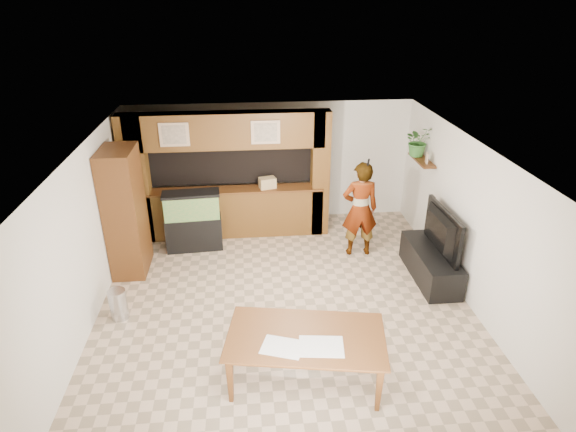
{
  "coord_description": "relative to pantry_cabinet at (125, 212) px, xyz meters",
  "views": [
    {
      "loc": [
        -0.58,
        -6.62,
        4.71
      ],
      "look_at": [
        0.12,
        0.6,
        1.27
      ],
      "focal_mm": 30.0,
      "sensor_mm": 36.0,
      "label": 1
    }
  ],
  "objects": [
    {
      "name": "wall_clock",
      "position": [
        -0.27,
        -0.29,
        0.75
      ],
      "size": [
        0.05,
        0.25,
        0.25
      ],
      "color": "black",
      "rests_on": "wall_left"
    },
    {
      "name": "wall_back",
      "position": [
        2.7,
        1.96,
        0.15
      ],
      "size": [
        6.0,
        0.0,
        6.0
      ],
      "primitive_type": "plane",
      "rotation": [
        1.57,
        0.0,
        0.0
      ],
      "color": "silver",
      "rests_on": "floor"
    },
    {
      "name": "wall_right",
      "position": [
        5.7,
        -1.29,
        0.15
      ],
      "size": [
        0.0,
        6.5,
        6.5
      ],
      "primitive_type": "plane",
      "rotation": [
        1.57,
        0.0,
        -1.57
      ],
      "color": "silver",
      "rests_on": "floor"
    },
    {
      "name": "wall_shelf",
      "position": [
        5.55,
        0.66,
        0.55
      ],
      "size": [
        0.25,
        0.9,
        0.04
      ],
      "primitive_type": "cube",
      "color": "#5B2F15",
      "rests_on": "wall_right"
    },
    {
      "name": "photo_frame",
      "position": [
        5.55,
        0.44,
        0.67
      ],
      "size": [
        0.06,
        0.15,
        0.2
      ],
      "primitive_type": "cube",
      "rotation": [
        0.0,
        0.0,
        -0.18
      ],
      "color": "tan",
      "rests_on": "wall_shelf"
    },
    {
      "name": "floor",
      "position": [
        2.7,
        -1.29,
        -1.15
      ],
      "size": [
        6.5,
        6.5,
        0.0
      ],
      "primitive_type": "plane",
      "color": "tan",
      "rests_on": "ground"
    },
    {
      "name": "partition",
      "position": [
        1.75,
        1.35,
        0.16
      ],
      "size": [
        4.2,
        0.99,
        2.6
      ],
      "color": "brown",
      "rests_on": "floor"
    },
    {
      "name": "pantry_cabinet",
      "position": [
        0.0,
        0.0,
        0.0
      ],
      "size": [
        0.57,
        0.94,
        2.3
      ],
      "primitive_type": "cube",
      "color": "#5B2F15",
      "rests_on": "floor"
    },
    {
      "name": "newspaper_b",
      "position": [
        2.49,
        -3.26,
        -0.44
      ],
      "size": [
        0.59,
        0.51,
        0.01
      ],
      "primitive_type": "cube",
      "rotation": [
        0.0,
        0.0,
        -0.34
      ],
      "color": "silver",
      "rests_on": "dining_table"
    },
    {
      "name": "wall_left",
      "position": [
        -0.3,
        -1.29,
        0.15
      ],
      "size": [
        0.0,
        6.5,
        6.5
      ],
      "primitive_type": "plane",
      "rotation": [
        1.57,
        0.0,
        1.57
      ],
      "color": "silver",
      "rests_on": "floor"
    },
    {
      "name": "microphone",
      "position": [
        4.31,
        0.01,
        0.77
      ],
      "size": [
        0.04,
        0.1,
        0.16
      ],
      "primitive_type": "cylinder",
      "rotation": [
        0.44,
        0.0,
        0.0
      ],
      "color": "black",
      "rests_on": "person"
    },
    {
      "name": "trash_can",
      "position": [
        0.08,
        -1.5,
        -0.9
      ],
      "size": [
        0.27,
        0.27,
        0.5
      ],
      "primitive_type": "cylinder",
      "color": "#B2B2B7",
      "rests_on": "floor"
    },
    {
      "name": "person",
      "position": [
        4.26,
        0.17,
        -0.21
      ],
      "size": [
        0.69,
        0.46,
        1.88
      ],
      "primitive_type": "imported",
      "rotation": [
        0.0,
        0.0,
        3.13
      ],
      "color": "tan",
      "rests_on": "floor"
    },
    {
      "name": "dining_table",
      "position": [
        2.81,
        -3.12,
        -0.79
      ],
      "size": [
        2.18,
        1.46,
        0.71
      ],
      "primitive_type": "imported",
      "rotation": [
        0.0,
        0.0,
        -0.18
      ],
      "color": "#5B2F15",
      "rests_on": "floor"
    },
    {
      "name": "ceiling",
      "position": [
        2.7,
        -1.29,
        1.45
      ],
      "size": [
        6.5,
        6.5,
        0.0
      ],
      "primitive_type": "plane",
      "color": "white",
      "rests_on": "wall_back"
    },
    {
      "name": "television",
      "position": [
        5.35,
        -0.83,
        -0.21
      ],
      "size": [
        0.21,
        1.37,
        0.78
      ],
      "primitive_type": "imported",
      "rotation": [
        0.0,
        0.0,
        1.59
      ],
      "color": "black",
      "rests_on": "tv_stand"
    },
    {
      "name": "tv_stand",
      "position": [
        5.35,
        -0.83,
        -0.88
      ],
      "size": [
        0.6,
        1.63,
        0.54
      ],
      "primitive_type": "cube",
      "color": "black",
      "rests_on": "floor"
    },
    {
      "name": "aquarium",
      "position": [
        1.08,
        0.66,
        -0.56
      ],
      "size": [
        1.08,
        0.41,
        1.2
      ],
      "rotation": [
        0.0,
        0.0,
        0.07
      ],
      "color": "black",
      "rests_on": "floor"
    },
    {
      "name": "newspaper_a",
      "position": [
        2.98,
        -3.3,
        -0.44
      ],
      "size": [
        0.59,
        0.46,
        0.01
      ],
      "primitive_type": "cube",
      "rotation": [
        0.0,
        0.0,
        -0.12
      ],
      "color": "silver",
      "rests_on": "dining_table"
    },
    {
      "name": "potted_plant",
      "position": [
        5.52,
        0.88,
        0.87
      ],
      "size": [
        0.62,
        0.56,
        0.6
      ],
      "primitive_type": "imported",
      "rotation": [
        0.0,
        0.0,
        0.19
      ],
      "color": "#326B2A",
      "rests_on": "wall_shelf"
    },
    {
      "name": "counter_box",
      "position": [
        2.57,
        1.16,
        0.0
      ],
      "size": [
        0.37,
        0.29,
        0.22
      ],
      "primitive_type": "cube",
      "rotation": [
        0.0,
        0.0,
        0.25
      ],
      "color": "tan",
      "rests_on": "partition"
    }
  ]
}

